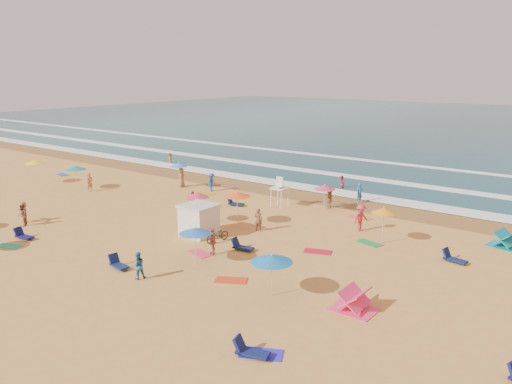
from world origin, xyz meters
The scene contains 13 objects.
ground centered at (0.00, 0.00, 0.00)m, with size 220.00×220.00×0.00m, color gold.
ocean centered at (0.00, 84.00, 0.00)m, with size 220.00×140.00×0.18m, color #0C4756.
wet_sand centered at (0.00, 12.50, 0.01)m, with size 220.00×220.00×0.00m, color olive.
surf_foam centered at (0.00, 21.32, 0.10)m, with size 200.00×18.70×0.05m.
cabana centered at (2.99, -1.18, 1.00)m, with size 2.00×2.00×2.00m, color white.
cabana_roof centered at (2.99, -1.18, 2.06)m, with size 2.20×2.20×0.12m, color silver.
bicycle centered at (4.89, -1.48, 0.47)m, with size 0.62×1.79×0.94m, color black.
lifeguard_stand centered at (3.30, 8.02, 1.05)m, with size 1.20×1.20×2.10m, color white, non-canonical shape.
beach_umbrellas centered at (1.53, -1.62, 2.07)m, with size 58.21×22.97×0.74m.
loungers centered at (5.64, -4.54, 0.17)m, with size 41.95×17.79×0.34m.
towels centered at (0.25, -0.81, 0.01)m, with size 45.93×20.64×0.03m.
popup_tents centered at (18.06, 1.89, 0.60)m, with size 6.01×15.29×1.20m.
beachgoers centered at (-0.63, 4.39, 0.82)m, with size 47.89×26.14×2.15m.
Camera 1 is at (25.13, -24.49, 10.74)m, focal length 35.00 mm.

